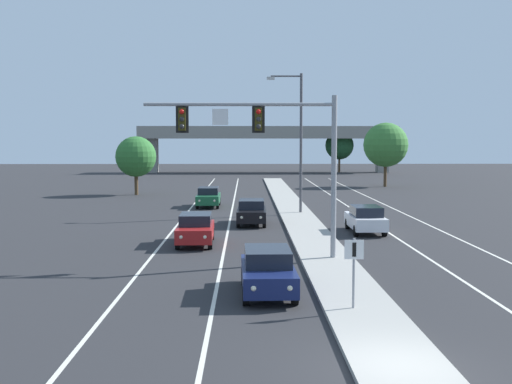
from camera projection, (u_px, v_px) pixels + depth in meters
The scene contains 18 objects.
ground_plane at pixel (401, 371), 14.87m from camera, with size 260.00×260.00×0.00m, color #28282B.
median_island at pixel (316, 243), 32.80m from camera, with size 2.40×110.00×0.15m, color #9E9B93.
lane_stripe_oncoming_center at pixel (229, 227), 39.71m from camera, with size 0.14×100.00×0.01m, color silver.
lane_stripe_receding_center at pixel (379, 226), 39.86m from camera, with size 0.14×100.00×0.01m, color silver.
edge_stripe_left at pixel (176, 227), 39.66m from camera, with size 0.14×100.00×0.01m, color silver.
edge_stripe_right at pixel (431, 226), 39.91m from camera, with size 0.14×100.00×0.01m, color silver.
overhead_signal_mast at pixel (272, 140), 28.08m from camera, with size 8.49×0.44×7.20m.
median_sign_post at pixel (354, 263), 19.81m from camera, with size 0.60×0.10×2.20m.
street_lamp_median at pixel (298, 134), 45.92m from camera, with size 2.58×0.28×10.00m.
car_oncoming_navy at pixel (268, 271), 22.33m from camera, with size 1.90×4.50×1.58m.
car_oncoming_red at pixel (196, 229), 32.93m from camera, with size 1.90×4.50×1.58m.
car_oncoming_black at pixel (252, 212), 40.71m from camera, with size 1.89×4.50×1.58m.
car_oncoming_green at pixel (208, 197), 51.39m from camera, with size 1.83×4.48×1.58m.
car_receding_white at pixel (366, 219), 37.05m from camera, with size 1.83×4.47×1.58m.
overpass_bridge at pixel (268, 138), 105.77m from camera, with size 42.40×6.40×7.65m.
tree_far_right_a at pixel (339, 145), 106.57m from camera, with size 4.75×4.75×6.88m.
tree_far_left_b at pixel (136, 157), 62.48m from camera, with size 3.98×3.98×5.76m.
tree_far_right_c at pixel (386, 145), 73.34m from camera, with size 5.11×5.11×7.40m.
Camera 1 is at (-3.63, -14.43, 5.39)m, focal length 44.74 mm.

